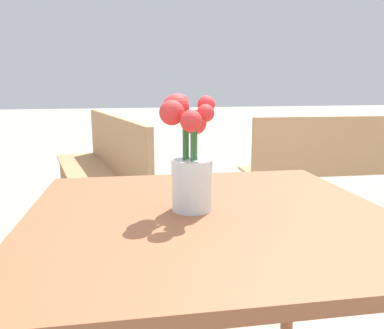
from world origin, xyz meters
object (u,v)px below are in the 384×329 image
table_front (209,244)px  flower_vase (190,161)px  bench_near (103,170)px  bench_middle (376,165)px

table_front → flower_vase: 0.23m
table_front → bench_near: 1.82m
flower_vase → bench_middle: size_ratio=0.15×
flower_vase → bench_middle: 2.27m
table_front → bench_middle: size_ratio=0.51×
flower_vase → bench_middle: flower_vase is taller
flower_vase → bench_near: 1.82m
bench_near → table_front: bearing=-81.4°
flower_vase → bench_near: size_ratio=0.17×
bench_near → bench_middle: same height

